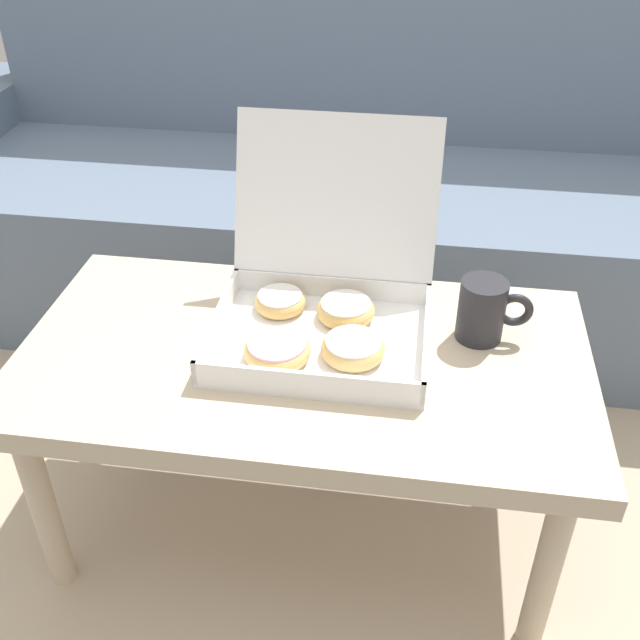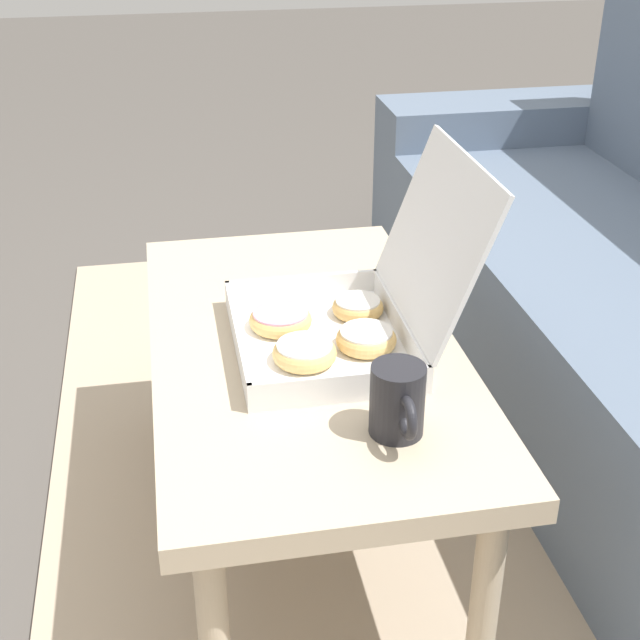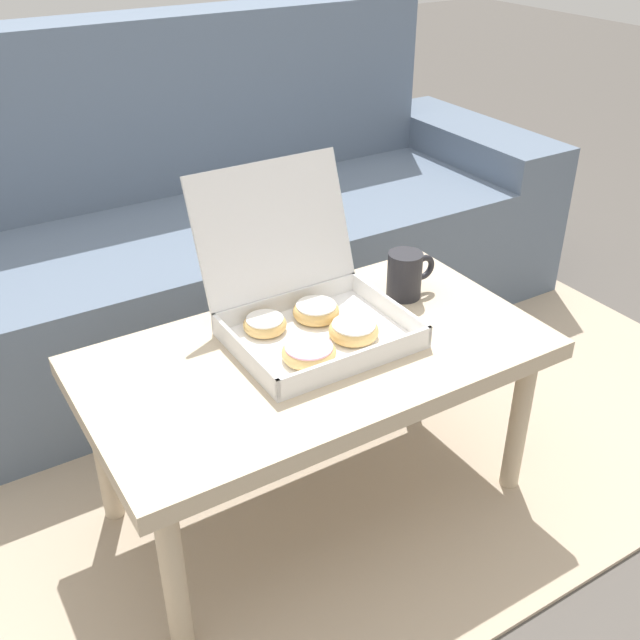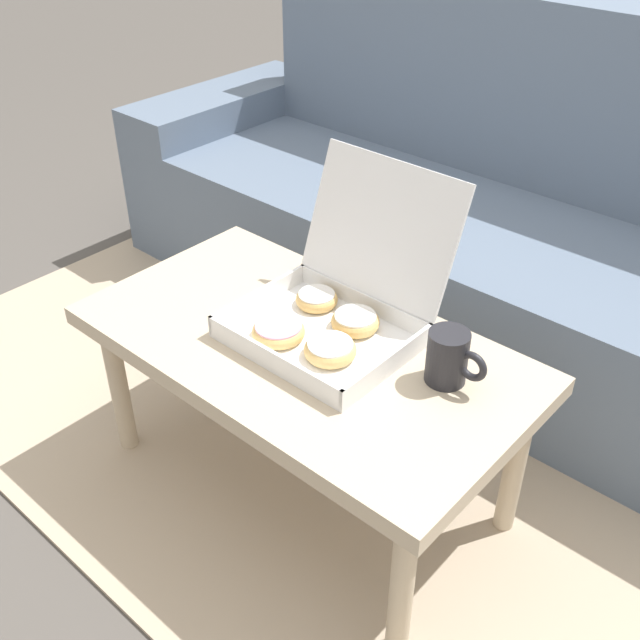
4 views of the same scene
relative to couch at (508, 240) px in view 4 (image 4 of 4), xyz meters
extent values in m
plane|color=#514C47|center=(0.00, -0.79, -0.31)|extent=(12.00, 12.00, 0.00)
cube|color=tan|center=(0.00, -0.49, -0.30)|extent=(2.60, 1.75, 0.01)
cube|color=slate|center=(0.00, -0.16, -0.10)|extent=(2.00, 0.56, 0.41)
cube|color=slate|center=(0.00, 0.22, 0.15)|extent=(2.00, 0.20, 0.92)
cube|color=slate|center=(-1.12, -0.06, -0.05)|extent=(0.24, 0.76, 0.52)
cube|color=#C6B293|center=(0.00, -0.87, 0.09)|extent=(0.95, 0.52, 0.04)
cylinder|color=#C6B293|center=(-0.42, -1.06, -0.12)|extent=(0.04, 0.04, 0.38)
cylinder|color=#C6B293|center=(0.42, -1.06, -0.12)|extent=(0.04, 0.04, 0.38)
cylinder|color=#C6B293|center=(-0.42, -0.67, -0.12)|extent=(0.04, 0.04, 0.38)
cylinder|color=#C6B293|center=(0.42, -0.67, -0.12)|extent=(0.04, 0.04, 0.38)
cube|color=white|center=(0.02, -0.84, 0.12)|extent=(0.36, 0.29, 0.01)
cube|color=white|center=(0.02, -0.98, 0.14)|extent=(0.36, 0.01, 0.04)
cube|color=white|center=(0.02, -0.70, 0.14)|extent=(0.36, 0.01, 0.04)
cube|color=white|center=(-0.15, -0.84, 0.14)|extent=(0.01, 0.29, 0.04)
cube|color=white|center=(0.20, -0.84, 0.14)|extent=(0.01, 0.29, 0.04)
cube|color=white|center=(0.02, -0.65, 0.30)|extent=(0.36, 0.11, 0.27)
torus|color=#E0B266|center=(0.08, -0.88, 0.14)|extent=(0.11, 0.11, 0.03)
cylinder|color=white|center=(0.08, -0.88, 0.15)|extent=(0.09, 0.09, 0.01)
torus|color=#E0B266|center=(-0.06, -0.76, 0.14)|extent=(0.09, 0.09, 0.03)
cylinder|color=white|center=(-0.06, -0.76, 0.15)|extent=(0.08, 0.08, 0.01)
torus|color=#E0B266|center=(-0.04, -0.90, 0.14)|extent=(0.11, 0.11, 0.03)
cylinder|color=pink|center=(-0.04, -0.90, 0.15)|extent=(0.10, 0.10, 0.01)
torus|color=#E0B266|center=(0.06, -0.77, 0.14)|extent=(0.10, 0.10, 0.03)
cylinder|color=white|center=(0.06, -0.77, 0.15)|extent=(0.09, 0.09, 0.01)
cylinder|color=#232328|center=(0.29, -0.78, 0.17)|extent=(0.08, 0.08, 0.11)
torus|color=#232328|center=(0.34, -0.78, 0.17)|extent=(0.06, 0.01, 0.06)
camera|label=1|loc=(0.17, -1.84, 0.87)|focal=42.00mm
camera|label=2|loc=(1.31, -1.08, 0.87)|focal=50.00mm
camera|label=3|loc=(-0.67, -1.96, 0.95)|focal=42.00mm
camera|label=4|loc=(0.85, -1.77, 1.02)|focal=42.00mm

